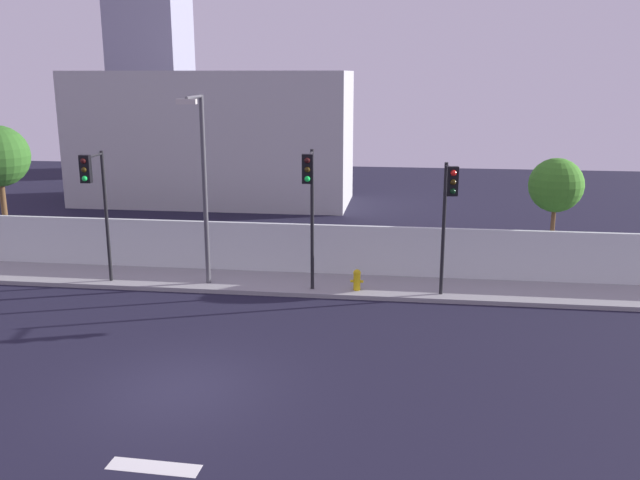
# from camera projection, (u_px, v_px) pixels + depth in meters

# --- Properties ---
(ground_plane) EXTENTS (80.00, 80.00, 0.00)m
(ground_plane) POSITION_uv_depth(u_px,v_px,m) (181.00, 389.00, 16.00)
(ground_plane) COLOR black
(sidewalk) EXTENTS (36.00, 2.40, 0.15)m
(sidewalk) POSITION_uv_depth(u_px,v_px,m) (257.00, 283.00, 23.88)
(sidewalk) COLOR gray
(sidewalk) RESTS_ON ground
(perimeter_wall) EXTENTS (36.00, 0.18, 1.80)m
(perimeter_wall) POSITION_uv_depth(u_px,v_px,m) (264.00, 247.00, 24.89)
(perimeter_wall) COLOR silver
(perimeter_wall) RESTS_ON sidewalk
(traffic_light_left) EXTENTS (0.35, 1.67, 4.73)m
(traffic_light_left) POSITION_uv_depth(u_px,v_px,m) (310.00, 192.00, 21.41)
(traffic_light_left) COLOR black
(traffic_light_left) RESTS_ON sidewalk
(traffic_light_center) EXTENTS (0.34, 1.53, 4.58)m
(traffic_light_center) POSITION_uv_depth(u_px,v_px,m) (95.00, 190.00, 22.41)
(traffic_light_center) COLOR black
(traffic_light_center) RESTS_ON sidewalk
(traffic_light_right) EXTENTS (0.39, 1.25, 4.37)m
(traffic_light_right) POSITION_uv_depth(u_px,v_px,m) (448.00, 202.00, 21.12)
(traffic_light_right) COLOR black
(traffic_light_right) RESTS_ON sidewalk
(street_lamp_curbside) EXTENTS (0.62, 2.15, 6.44)m
(street_lamp_curbside) POSITION_uv_depth(u_px,v_px,m) (202.00, 174.00, 22.42)
(street_lamp_curbside) COLOR #4C4C51
(street_lamp_curbside) RESTS_ON sidewalk
(fire_hydrant) EXTENTS (0.44, 0.26, 0.72)m
(fire_hydrant) POSITION_uv_depth(u_px,v_px,m) (357.00, 279.00, 22.74)
(fire_hydrant) COLOR gold
(fire_hydrant) RESTS_ON sidewalk
(roadside_tree_midleft) EXTENTS (1.95, 1.95, 4.34)m
(roadside_tree_midleft) POSITION_uv_depth(u_px,v_px,m) (556.00, 186.00, 24.23)
(roadside_tree_midleft) COLOR brown
(roadside_tree_midleft) RESTS_ON ground
(low_building_distant) EXTENTS (15.47, 6.00, 7.41)m
(low_building_distant) POSITION_uv_depth(u_px,v_px,m) (213.00, 138.00, 38.48)
(low_building_distant) COLOR #AFAFAF
(low_building_distant) RESTS_ON ground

